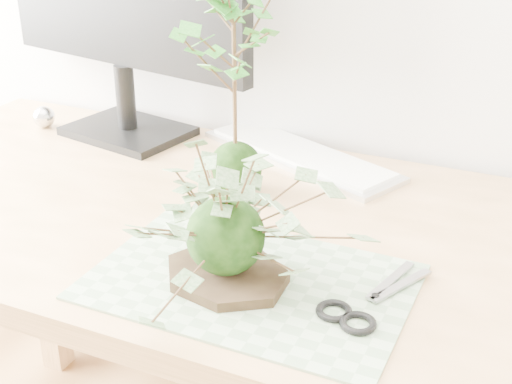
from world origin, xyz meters
TOP-DOWN VIEW (x-y plane):
  - desk at (-0.03, 1.23)m, footprint 1.60×0.70m
  - cutting_mat at (0.03, 1.06)m, footprint 0.44×0.29m
  - stone_dish at (-0.00, 1.05)m, footprint 0.22×0.22m
  - ivy_kokedama at (-0.00, 1.05)m, footprint 0.39×0.39m
  - maple_kokedama at (-0.12, 1.32)m, footprint 0.24×0.24m
  - keyboard at (-0.07, 1.51)m, footprint 0.45×0.29m
  - foil_ball at (-0.64, 1.44)m, footprint 0.05×0.05m
  - scissors at (0.19, 1.05)m, footprint 0.10×0.20m

SIDE VIEW (x-z plane):
  - desk at x=-0.03m, z-range 0.28..1.02m
  - cutting_mat at x=0.03m, z-range 0.74..0.74m
  - keyboard at x=-0.07m, z-range 0.74..0.76m
  - scissors at x=0.19m, z-range 0.74..0.75m
  - stone_dish at x=0.00m, z-range 0.74..0.76m
  - foil_ball at x=-0.64m, z-range 0.74..0.79m
  - ivy_kokedama at x=0.00m, z-range 0.76..0.97m
  - maple_kokedama at x=-0.12m, z-range 0.82..1.20m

